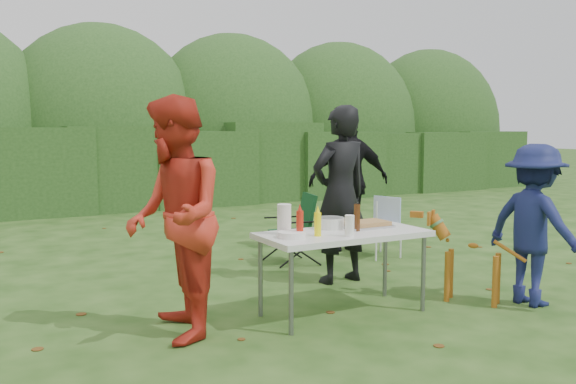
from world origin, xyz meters
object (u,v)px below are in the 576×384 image
folding_table (343,238)px  ketchup_bottle (300,224)px  beer_bottle (357,218)px  lawn_chair (379,227)px  person_red_jacket (174,218)px  mustard_bottle (318,224)px  paper_towel_roll (284,219)px  dog (473,259)px  person_cook (340,195)px  child (534,225)px  person_black_puffy (349,181)px  camping_chair (291,228)px

folding_table → ketchup_bottle: size_ratio=6.82×
folding_table → ketchup_bottle: 0.49m
beer_bottle → ketchup_bottle: bearing=-179.1°
lawn_chair → beer_bottle: beer_bottle is taller
person_red_jacket → mustard_bottle: person_red_jacket is taller
lawn_chair → mustard_bottle: mustard_bottle is taller
lawn_chair → paper_towel_roll: 2.86m
dog → beer_bottle: beer_bottle is taller
dog → person_cook: bearing=-6.3°
beer_bottle → child: bearing=-19.5°
person_black_puffy → ketchup_bottle: size_ratio=8.58×
ketchup_bottle → paper_towel_roll: 0.19m
child → beer_bottle: 1.71m
person_black_puffy → beer_bottle: 2.83m
mustard_bottle → child: bearing=-14.3°
person_black_puffy → ketchup_bottle: (-2.11, -2.39, -0.09)m
mustard_bottle → ketchup_bottle: (-0.15, 0.04, 0.01)m
child → camping_chair: 2.86m
person_red_jacket → camping_chair: person_red_jacket is taller
folding_table → mustard_bottle: bearing=-166.5°
person_red_jacket → ketchup_bottle: size_ratio=8.67×
mustard_bottle → paper_towel_roll: size_ratio=0.77×
dog → camping_chair: size_ratio=1.01×
person_black_puffy → lawn_chair: (0.10, -0.54, -0.56)m
child → mustard_bottle: bearing=70.8°
paper_towel_roll → folding_table: bearing=-15.3°
ketchup_bottle → person_cook: bearing=43.4°
mustard_bottle → person_red_jacket: bearing=171.5°
person_red_jacket → dog: bearing=92.7°
person_cook → camping_chair: person_cook is taller
folding_table → mustard_bottle: (-0.31, -0.07, 0.15)m
mustard_bottle → camping_chair: bearing=67.0°
person_black_puffy → camping_chair: person_black_puffy is taller
beer_bottle → lawn_chair: bearing=48.5°
mustard_bottle → paper_towel_roll: 0.30m
person_cook → child: bearing=120.8°
person_red_jacket → mustard_bottle: 1.21m
person_black_puffy → camping_chair: size_ratio=2.18×
child → lawn_chair: size_ratio=1.96×
person_black_puffy → mustard_bottle: person_black_puffy is taller
folding_table → dog: (1.27, -0.29, -0.27)m
beer_bottle → mustard_bottle: bearing=-173.5°
mustard_bottle → folding_table: bearing=13.5°
person_red_jacket → beer_bottle: person_red_jacket is taller
folding_table → person_cook: bearing=58.3°
camping_chair → lawn_chair: size_ratio=1.13×
person_black_puffy → person_red_jacket: bearing=50.7°
child → mustard_bottle: size_ratio=7.53×
child → paper_towel_roll: child is taller
person_red_jacket → ketchup_bottle: bearing=93.2°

